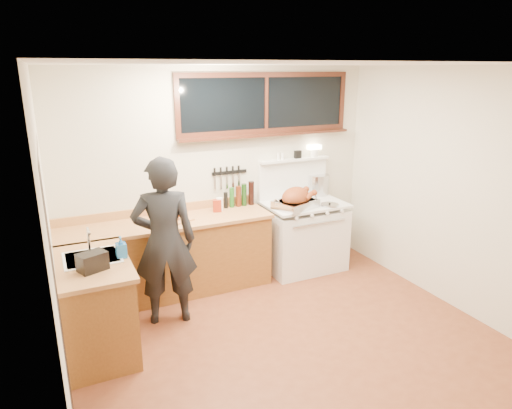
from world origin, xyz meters
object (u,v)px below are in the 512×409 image
man (165,242)px  roast_turkey (296,200)px  cutting_board (171,217)px  vintage_stove (303,234)px

man → roast_turkey: man is taller
cutting_board → roast_turkey: (1.54, -0.15, 0.05)m
cutting_board → man: bearing=-111.9°
vintage_stove → cutting_board: bearing=180.0°
man → vintage_stove: bearing=15.5°
vintage_stove → roast_turkey: vintage_stove is taller
man → cutting_board: bearing=68.1°
vintage_stove → man: (-1.97, -0.54, 0.41)m
man → cutting_board: (0.22, 0.55, 0.07)m
vintage_stove → cutting_board: size_ratio=3.08×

